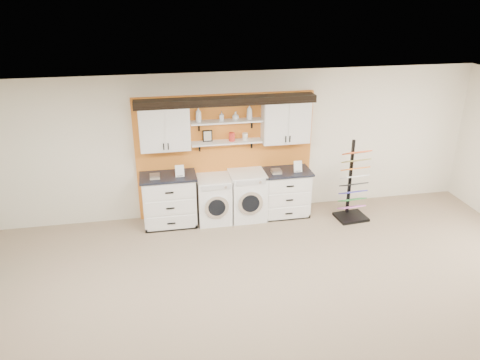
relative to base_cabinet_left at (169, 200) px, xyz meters
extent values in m
plane|color=gray|center=(1.13, -3.64, -0.50)|extent=(10.00, 10.00, 0.00)
plane|color=white|center=(1.13, -3.64, 2.30)|extent=(10.00, 10.00, 0.00)
plane|color=white|center=(1.13, 0.36, 0.90)|extent=(10.00, 0.00, 10.00)
cube|color=orange|center=(1.13, 0.32, 0.70)|extent=(3.40, 0.07, 2.40)
cube|color=white|center=(0.00, 0.16, 1.38)|extent=(0.90, 0.34, 0.84)
cube|color=white|center=(-0.22, -0.02, 1.38)|extent=(0.42, 0.01, 0.78)
cube|color=white|center=(0.22, -0.02, 1.38)|extent=(0.42, 0.01, 0.78)
cube|color=white|center=(2.26, 0.16, 1.38)|extent=(0.90, 0.34, 0.84)
cube|color=white|center=(2.04, -0.02, 1.38)|extent=(0.42, 0.01, 0.78)
cube|color=white|center=(2.48, -0.02, 1.38)|extent=(0.42, 0.01, 0.78)
cube|color=white|center=(1.13, 0.16, 1.03)|extent=(1.32, 0.28, 0.03)
cube|color=white|center=(1.13, 0.16, 1.43)|extent=(1.32, 0.28, 0.03)
cube|color=black|center=(1.13, 0.18, 1.83)|extent=(3.30, 0.40, 0.10)
cube|color=black|center=(1.13, -0.01, 1.77)|extent=(3.30, 0.04, 0.04)
cube|color=black|center=(0.78, 0.21, 1.15)|extent=(0.18, 0.02, 0.22)
cube|color=beige|center=(0.78, 0.20, 1.15)|extent=(0.14, 0.01, 0.18)
cylinder|color=red|center=(1.23, 0.16, 1.12)|extent=(0.11, 0.11, 0.16)
cylinder|color=silver|center=(1.48, 0.16, 1.11)|extent=(0.10, 0.10, 0.14)
cube|color=white|center=(0.00, 0.01, -0.02)|extent=(0.97, 0.60, 0.97)
cube|color=black|center=(0.00, -0.26, -0.47)|extent=(0.97, 0.06, 0.08)
cube|color=black|center=(0.00, 0.01, 0.49)|extent=(1.03, 0.66, 0.04)
cube|color=white|center=(0.00, -0.30, 0.29)|extent=(0.88, 0.02, 0.27)
cube|color=white|center=(0.00, -0.30, -0.02)|extent=(0.88, 0.02, 0.27)
cube|color=white|center=(0.00, -0.30, -0.33)|extent=(0.88, 0.02, 0.27)
cube|color=white|center=(2.26, 0.01, -0.06)|extent=(0.89, 0.60, 0.89)
cube|color=black|center=(2.26, -0.26, -0.47)|extent=(0.89, 0.06, 0.07)
cube|color=black|center=(2.26, 0.01, 0.41)|extent=(0.95, 0.66, 0.04)
cube|color=white|center=(2.26, -0.30, 0.23)|extent=(0.81, 0.02, 0.25)
cube|color=white|center=(2.26, -0.30, -0.06)|extent=(0.81, 0.02, 0.25)
cube|color=white|center=(2.26, -0.30, -0.34)|extent=(0.81, 0.02, 0.25)
cube|color=white|center=(0.85, 0.01, -0.05)|extent=(0.64, 0.66, 0.90)
cube|color=silver|center=(0.85, -0.33, 0.33)|extent=(0.55, 0.02, 0.09)
cylinder|color=silver|center=(0.85, -0.33, -0.07)|extent=(0.45, 0.05, 0.45)
cylinder|color=black|center=(0.85, -0.35, -0.07)|extent=(0.32, 0.03, 0.32)
cube|color=white|center=(1.49, 0.01, -0.03)|extent=(0.68, 0.66, 0.95)
cube|color=silver|center=(1.49, -0.33, 0.38)|extent=(0.58, 0.02, 0.10)
cylinder|color=silver|center=(1.49, -0.33, -0.04)|extent=(0.48, 0.05, 0.48)
cylinder|color=black|center=(1.49, -0.35, -0.04)|extent=(0.34, 0.03, 0.34)
cube|color=black|center=(3.49, -0.44, -0.48)|extent=(0.61, 0.53, 0.06)
cube|color=black|center=(3.47, -0.27, 0.30)|extent=(0.05, 0.05, 1.52)
cube|color=#DA61CB|center=(3.49, -0.42, -0.27)|extent=(0.50, 0.31, 0.14)
cube|color=#248434|center=(3.49, -0.42, -0.11)|extent=(0.50, 0.31, 0.14)
cube|color=#342FA7|center=(3.49, -0.42, 0.06)|extent=(0.50, 0.31, 0.14)
cube|color=black|center=(3.49, -0.42, 0.22)|extent=(0.50, 0.31, 0.14)
cube|color=silver|center=(3.49, -0.42, 0.38)|extent=(0.50, 0.31, 0.14)
cube|color=orange|center=(3.49, -0.42, 0.54)|extent=(0.50, 0.31, 0.14)
cube|color=olive|center=(3.49, -0.42, 0.70)|extent=(0.50, 0.31, 0.14)
cube|color=#F85A1D|center=(3.49, -0.42, 0.86)|extent=(0.50, 0.31, 0.14)
imported|color=silver|center=(0.62, 0.16, 1.58)|extent=(0.13, 0.13, 0.28)
imported|color=silver|center=(1.04, 0.16, 1.53)|extent=(0.09, 0.09, 0.17)
imported|color=silver|center=(1.30, 0.16, 1.52)|extent=(0.17, 0.17, 0.16)
imported|color=silver|center=(1.56, 0.16, 1.58)|extent=(0.13, 0.12, 0.28)
camera|label=1|loc=(-0.19, -8.05, 3.80)|focal=35.00mm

